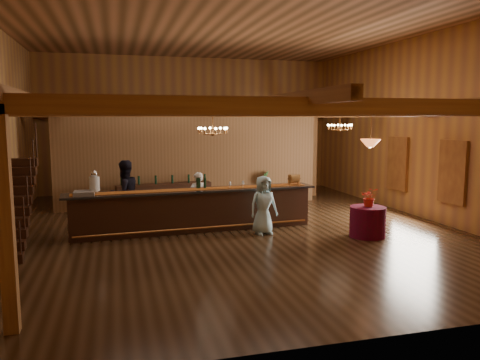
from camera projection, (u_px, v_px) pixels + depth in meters
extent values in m
plane|color=#3D2919|center=(229.00, 227.00, 13.05)|extent=(14.00, 14.00, 0.00)
plane|color=#AB7048|center=(229.00, 24.00, 12.34)|extent=(14.00, 14.00, 0.00)
cube|color=#B37E3A|center=(189.00, 125.00, 19.40)|extent=(12.00, 0.10, 5.50)
cube|color=#B37E3A|center=(358.00, 139.00, 5.99)|extent=(12.00, 0.10, 5.50)
cube|color=#B37E3A|center=(420.00, 127.00, 14.23)|extent=(0.10, 14.00, 5.50)
cube|color=#A46D33|center=(311.00, 106.00, 7.37)|extent=(11.90, 0.20, 0.28)
cube|color=#A46D33|center=(263.00, 109.00, 9.76)|extent=(11.90, 0.20, 0.28)
cube|color=#A46D33|center=(233.00, 111.00, 12.16)|extent=(11.90, 0.20, 0.28)
cube|color=#A46D33|center=(214.00, 112.00, 14.55)|extent=(11.90, 0.20, 0.28)
cube|color=#A46D33|center=(200.00, 113.00, 16.95)|extent=(11.90, 0.20, 0.28)
cube|color=#A46D33|center=(190.00, 114.00, 19.15)|extent=(11.90, 0.20, 0.28)
cube|color=#A46D33|center=(51.00, 105.00, 11.46)|extent=(0.18, 13.90, 0.22)
cube|color=#A46D33|center=(229.00, 106.00, 12.62)|extent=(0.18, 13.90, 0.22)
cube|color=#A46D33|center=(377.00, 107.00, 13.77)|extent=(0.18, 13.90, 0.22)
cube|color=#A46D33|center=(71.00, 160.00, 16.00)|extent=(0.20, 0.20, 3.20)
cube|color=#A46D33|center=(313.00, 155.00, 18.31)|extent=(0.20, 0.20, 3.20)
cube|color=#A46D33|center=(6.00, 222.00, 6.42)|extent=(0.20, 0.20, 3.20)
cube|color=brown|center=(191.00, 161.00, 16.07)|extent=(9.00, 0.18, 3.10)
cube|color=white|center=(453.00, 172.00, 12.84)|extent=(0.12, 1.05, 1.75)
cube|color=white|center=(398.00, 163.00, 15.33)|extent=(0.12, 1.05, 1.75)
cube|color=black|center=(0.00, 246.00, 9.97)|extent=(1.00, 0.28, 0.20)
cube|color=black|center=(3.00, 234.00, 10.21)|extent=(1.00, 0.28, 0.20)
cube|color=black|center=(5.00, 223.00, 10.45)|extent=(1.00, 0.28, 0.20)
cube|color=black|center=(7.00, 211.00, 10.69)|extent=(1.00, 0.28, 0.20)
cube|color=black|center=(9.00, 201.00, 10.94)|extent=(1.00, 0.28, 0.20)
cube|color=black|center=(11.00, 191.00, 11.18)|extent=(1.00, 0.28, 0.20)
cube|color=black|center=(13.00, 181.00, 11.42)|extent=(1.00, 0.28, 0.20)
cube|color=black|center=(15.00, 171.00, 11.66)|extent=(1.00, 0.28, 0.20)
cube|color=black|center=(17.00, 162.00, 11.91)|extent=(1.00, 0.28, 0.20)
cube|color=black|center=(221.00, 181.00, 18.50)|extent=(1.20, 0.60, 1.10)
cube|color=brown|center=(144.00, 185.00, 17.74)|extent=(1.00, 0.60, 1.00)
cube|color=black|center=(195.00, 211.00, 12.60)|extent=(6.45, 1.07, 1.07)
cube|color=black|center=(194.00, 190.00, 12.52)|extent=(6.78, 1.23, 0.05)
cube|color=maroon|center=(194.00, 189.00, 12.52)|extent=(6.33, 0.80, 0.01)
cylinder|color=#BB763A|center=(198.00, 228.00, 12.24)|extent=(6.20, 0.42, 0.05)
cylinder|color=silver|center=(95.00, 192.00, 11.77)|extent=(0.18, 0.18, 0.08)
cylinder|color=silver|center=(94.00, 184.00, 11.74)|extent=(0.26, 0.26, 0.36)
sphere|color=silver|center=(94.00, 174.00, 11.71)|extent=(0.18, 0.18, 0.18)
cube|color=gray|center=(84.00, 193.00, 11.59)|extent=(0.50, 0.50, 0.10)
cube|color=brown|center=(289.00, 180.00, 13.32)|extent=(0.06, 0.06, 0.30)
cube|color=brown|center=(299.00, 180.00, 13.39)|extent=(0.06, 0.06, 0.30)
cylinder|color=brown|center=(294.00, 179.00, 13.35)|extent=(0.24, 0.24, 0.24)
cylinder|color=black|center=(198.00, 183.00, 12.66)|extent=(0.07, 0.07, 0.30)
cylinder|color=black|center=(199.00, 183.00, 12.67)|extent=(0.07, 0.07, 0.30)
cylinder|color=black|center=(205.00, 183.00, 12.72)|extent=(0.07, 0.07, 0.30)
cube|color=black|center=(164.00, 197.00, 15.50)|extent=(3.16, 0.90, 0.88)
cylinder|color=maroon|center=(368.00, 222.00, 11.94)|extent=(0.90, 0.90, 0.78)
cylinder|color=#BB763A|center=(213.00, 123.00, 12.61)|extent=(0.02, 0.02, 0.60)
sphere|color=#BB763A|center=(213.00, 134.00, 12.65)|extent=(0.12, 0.12, 0.12)
torus|color=#BB763A|center=(213.00, 130.00, 12.64)|extent=(0.80, 0.80, 0.04)
cylinder|color=#BB763A|center=(340.00, 121.00, 15.35)|extent=(0.02, 0.02, 0.55)
sphere|color=#BB763A|center=(340.00, 130.00, 15.39)|extent=(0.12, 0.12, 0.12)
torus|color=#BB763A|center=(340.00, 127.00, 15.37)|extent=(0.80, 0.80, 0.04)
cylinder|color=#BB763A|center=(371.00, 127.00, 11.63)|extent=(0.02, 0.02, 0.80)
cone|color=#CF5F29|center=(370.00, 143.00, 11.68)|extent=(0.52, 0.52, 0.20)
imported|color=silver|center=(198.00, 198.00, 13.41)|extent=(0.61, 0.47, 1.50)
imported|color=black|center=(125.00, 194.00, 12.90)|extent=(1.15, 1.08, 1.88)
imported|color=#ABDBEA|center=(263.00, 205.00, 12.18)|extent=(0.81, 0.59, 1.54)
imported|color=#305C2B|center=(261.00, 187.00, 16.65)|extent=(0.79, 0.72, 1.17)
imported|color=red|center=(370.00, 197.00, 11.88)|extent=(0.56, 0.53, 0.49)
imported|color=#BB763A|center=(370.00, 201.00, 11.98)|extent=(0.14, 0.14, 0.28)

